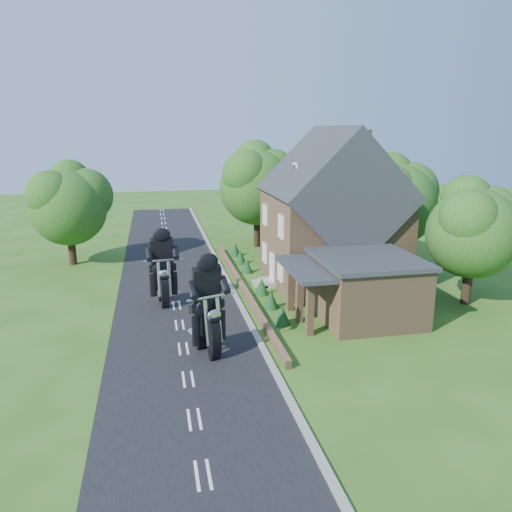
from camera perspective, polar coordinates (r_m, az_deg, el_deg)
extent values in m
plane|color=#2F5919|center=(26.79, -8.72, -7.82)|extent=(120.00, 120.00, 0.00)
cube|color=black|center=(26.79, -8.73, -7.80)|extent=(7.00, 80.00, 0.02)
cube|color=gray|center=(27.16, -0.96, -7.20)|extent=(0.30, 80.00, 0.12)
cube|color=olive|center=(31.86, -1.51, -3.65)|extent=(0.30, 22.00, 0.40)
cube|color=olive|center=(33.66, 8.60, 2.11)|extent=(8.00, 8.00, 6.00)
cube|color=#272A2F|center=(33.17, 8.79, 7.18)|extent=(8.48, 8.64, 8.48)
cube|color=olive|center=(33.69, 12.27, 12.60)|extent=(0.60, 0.90, 1.60)
cube|color=white|center=(32.20, 4.49, 9.78)|extent=(0.12, 0.80, 0.90)
cube|color=black|center=(32.19, 4.39, 9.78)|extent=(0.04, 0.55, 0.65)
cube|color=white|center=(32.97, 1.84, -1.49)|extent=(0.10, 1.10, 2.10)
cube|color=gray|center=(33.15, 1.25, -3.02)|extent=(0.80, 1.60, 0.30)
cube|color=gray|center=(33.07, 0.41, -3.19)|extent=(0.80, 1.60, 0.15)
cube|color=white|center=(30.77, 2.80, -1.59)|extent=(0.10, 1.10, 1.40)
cube|color=black|center=(30.76, 2.77, -1.59)|extent=(0.04, 0.92, 1.22)
cube|color=white|center=(34.90, 1.00, 0.34)|extent=(0.10, 1.10, 1.40)
cube|color=black|center=(34.89, 0.97, 0.34)|extent=(0.04, 0.92, 1.22)
cube|color=white|center=(30.14, 2.87, 3.35)|extent=(0.10, 1.10, 1.40)
cube|color=black|center=(30.14, 2.83, 3.35)|extent=(0.04, 0.92, 1.22)
cube|color=white|center=(34.35, 1.02, 4.72)|extent=(0.10, 1.10, 1.40)
cube|color=black|center=(34.34, 0.98, 4.72)|extent=(0.04, 0.92, 1.22)
cube|color=olive|center=(27.76, 12.36, -3.69)|extent=(5.00, 5.60, 3.20)
cube|color=#272A2F|center=(27.28, 12.55, -0.25)|extent=(5.30, 5.94, 0.24)
cube|color=#272A2F|center=(26.28, 6.32, -1.38)|extent=(2.60, 5.32, 0.22)
cube|color=olive|center=(24.95, 6.18, -5.98)|extent=(0.35, 0.35, 2.80)
cube|color=olive|center=(26.56, 4.99, -4.68)|extent=(0.35, 0.35, 2.80)
cube|color=olive|center=(28.20, 3.95, -3.52)|extent=(0.35, 0.35, 2.80)
cylinder|color=black|center=(31.89, 23.33, -2.58)|extent=(0.56, 0.56, 2.80)
sphere|color=#234E16|center=(31.24, 23.84, 2.40)|extent=(5.20, 5.20, 5.20)
sphere|color=#234E16|center=(32.21, 25.15, 4.00)|extent=(3.74, 3.74, 3.74)
sphere|color=#234E16|center=(29.91, 23.47, 3.99)|extent=(3.22, 3.22, 3.22)
sphere|color=#234E16|center=(31.85, 23.25, 6.00)|extent=(2.86, 2.86, 2.86)
cylinder|color=black|center=(38.62, 15.62, 1.02)|extent=(0.56, 0.56, 3.00)
sphere|color=#234E16|center=(38.05, 15.93, 5.65)|extent=(6.00, 6.00, 6.00)
sphere|color=#234E16|center=(39.10, 17.39, 7.09)|extent=(4.32, 4.32, 4.32)
sphere|color=#234E16|center=(36.63, 15.24, 7.27)|extent=(3.72, 3.72, 3.72)
sphere|color=#234E16|center=(38.92, 15.46, 8.98)|extent=(3.30, 3.30, 3.30)
cylinder|color=black|center=(44.29, 8.35, 3.45)|extent=(0.56, 0.56, 3.60)
sphere|color=#234E16|center=(43.74, 8.53, 8.32)|extent=(7.20, 7.20, 7.20)
sphere|color=#234E16|center=(44.90, 10.23, 9.79)|extent=(5.18, 5.18, 5.18)
sphere|color=#234E16|center=(42.18, 7.48, 10.11)|extent=(4.46, 4.46, 4.46)
sphere|color=#234E16|center=(44.95, 8.13, 11.71)|extent=(3.96, 3.96, 3.96)
cylinder|color=black|center=(43.60, 0.45, 3.30)|extent=(0.56, 0.56, 3.40)
sphere|color=#234E16|center=(43.07, 0.46, 7.82)|extent=(6.40, 6.40, 6.40)
sphere|color=#234E16|center=(43.92, 2.14, 9.20)|extent=(4.61, 4.61, 4.61)
sphere|color=#234E16|center=(41.79, -0.78, 9.39)|extent=(3.97, 3.97, 3.97)
sphere|color=#234E16|center=(44.15, 0.24, 10.90)|extent=(3.52, 3.52, 3.52)
cylinder|color=black|center=(40.22, -19.97, 1.06)|extent=(0.56, 0.56, 2.80)
sphere|color=#234E16|center=(39.69, -20.33, 5.19)|extent=(5.60, 5.60, 5.60)
sphere|color=#234E16|center=(39.96, -18.53, 6.61)|extent=(4.03, 4.03, 4.03)
sphere|color=#234E16|center=(38.88, -22.08, 6.53)|extent=(3.47, 3.47, 3.47)
sphere|color=#234E16|center=(40.55, -20.21, 8.17)|extent=(3.08, 3.08, 3.08)
cone|color=#123917|center=(26.42, 2.99, -6.71)|extent=(0.90, 0.90, 1.10)
cone|color=#123917|center=(28.69, 1.72, -4.97)|extent=(0.90, 0.90, 1.10)
cone|color=#123917|center=(31.00, 0.64, -3.48)|extent=(0.90, 0.90, 1.10)
cone|color=#123917|center=(35.70, -1.08, -1.08)|extent=(0.90, 0.90, 1.10)
cone|color=#123917|center=(38.08, -1.78, -0.10)|extent=(0.90, 0.90, 1.10)
cone|color=#123917|center=(40.47, -2.39, 0.76)|extent=(0.90, 0.90, 1.10)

